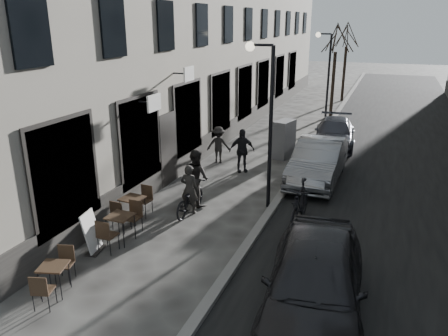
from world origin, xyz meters
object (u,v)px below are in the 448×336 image
Objects in this scene: car_mid at (318,161)px; moped at (300,204)px; pedestrian_mid at (219,145)px; streetlamp_far at (326,69)px; pedestrian_far at (242,151)px; tree_far at (347,35)px; tree_near at (336,38)px; bistro_set_b at (121,226)px; sign_board at (92,236)px; streetlamp_near at (266,109)px; car_far at (334,133)px; bistro_set_a at (54,276)px; utility_cabinet at (284,139)px; bicycle at (190,198)px; car_near at (314,281)px; pedestrian_near at (196,177)px; bistro_set_c at (133,207)px.

moped is (0.14, -4.01, -0.10)m from car_mid.
streetlamp_far is at bearing -120.84° from pedestrian_mid.
tree_far is at bearing 52.36° from pedestrian_far.
pedestrian_mid is at bearing -105.28° from tree_near.
tree_near is 19.37m from bistro_set_b.
streetlamp_far is 4.73× the size of sign_board.
streetlamp_near is 0.89× the size of tree_far.
car_mid is 2.09× the size of moped.
moped reaches higher than car_far.
streetlamp_far is 18.63m from bistro_set_a.
pedestrian_mid is at bearing 78.58° from sign_board.
streetlamp_near is at bearing -70.12° from utility_cabinet.
bicycle is (0.93, 4.90, 0.06)m from bistro_set_a.
bicycle is 5.79m from car_near.
streetlamp_far is at bearing 92.86° from car_near.
bistro_set_a is 0.77× the size of pedestrian_near.
car_near reaches higher than bistro_set_b.
tree_far reaches higher than streetlamp_far.
pedestrian_near reaches higher than bistro_set_b.
streetlamp_far is 9.12m from tree_far.
pedestrian_far is at bearing -65.45° from pedestrian_near.
pedestrian_mid is (-3.08, -11.26, -3.90)m from tree_near.
bistro_set_c is (-0.39, 1.22, -0.01)m from bistro_set_b.
pedestrian_near reaches higher than moped.
bistro_set_b is 1.02× the size of pedestrian_mid.
pedestrian_mid reaches higher than bistro_set_a.
car_mid is at bearing -39.15° from utility_cabinet.
tree_far is 13.65m from car_far.
car_near is (4.44, -3.70, 0.34)m from bicycle.
tree_near is at bearing 70.76° from sign_board.
tree_far is 4.00× the size of bistro_set_a.
bistro_set_a is at bearing -115.07° from streetlamp_near.
bicycle is 0.41× the size of car_far.
bistro_set_c is 8.33m from utility_cabinet.
tree_far reaches higher than bicycle.
streetlamp_near is at bearing -91.68° from pedestrian_far.
pedestrian_near is (0.84, 3.06, 0.45)m from bistro_set_b.
car_near is at bearing -63.69° from streetlamp_near.
streetlamp_near is 1.10× the size of car_mid.
tree_far is at bearing 84.69° from bistro_set_b.
car_far is (2.90, 5.05, -0.22)m from pedestrian_far.
streetlamp_far reaches higher than pedestrian_mid.
bistro_set_a is at bearing -88.82° from bistro_set_b.
bicycle is at bearing -125.24° from pedestrian_far.
pedestrian_near is (0.85, 5.58, 0.50)m from bistro_set_a.
pedestrian_near reaches higher than sign_board.
streetlamp_far is at bearing -90.46° from tree_far.
car_near is (3.10, -10.42, -0.00)m from utility_cabinet.
pedestrian_far is (-1.73, -9.04, -2.30)m from streetlamp_far.
tree_far is 22.78m from bicycle.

